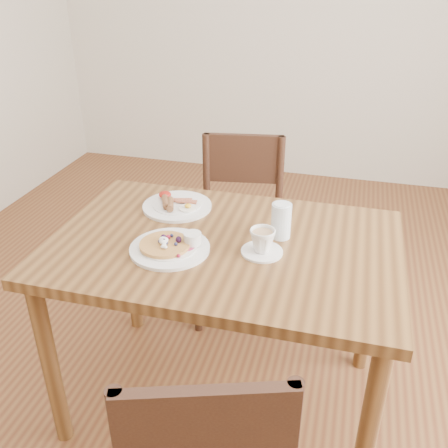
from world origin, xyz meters
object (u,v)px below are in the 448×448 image
at_px(pancake_plate, 171,246).
at_px(breakfast_plate, 176,205).
at_px(teacup_saucer, 262,243).
at_px(dining_table, 224,266).
at_px(chair_far, 240,220).
at_px(water_glass, 281,221).

bearing_deg(pancake_plate, breakfast_plate, 106.80).
bearing_deg(teacup_saucer, dining_table, 165.50).
xyz_separation_m(dining_table, teacup_saucer, (0.14, -0.04, 0.14)).
bearing_deg(breakfast_plate, pancake_plate, -73.20).
bearing_deg(dining_table, pancake_plate, -148.36).
xyz_separation_m(chair_far, pancake_plate, (-0.07, -0.74, 0.27)).
xyz_separation_m(dining_table, pancake_plate, (-0.16, -0.10, 0.11)).
distance_m(dining_table, chair_far, 0.67).
bearing_deg(dining_table, breakfast_plate, 140.29).
distance_m(dining_table, water_glass, 0.26).
xyz_separation_m(teacup_saucer, water_glass, (0.04, 0.12, 0.02)).
xyz_separation_m(breakfast_plate, water_glass, (0.43, -0.12, 0.05)).
bearing_deg(pancake_plate, teacup_saucer, 11.60).
bearing_deg(water_glass, teacup_saucer, -108.62).
bearing_deg(breakfast_plate, dining_table, -39.71).
relative_size(dining_table, pancake_plate, 4.44).
relative_size(breakfast_plate, water_glass, 2.13).
xyz_separation_m(breakfast_plate, teacup_saucer, (0.39, -0.25, 0.03)).
distance_m(breakfast_plate, water_glass, 0.45).
distance_m(chair_far, water_glass, 0.70).
xyz_separation_m(chair_far, water_glass, (0.27, -0.55, 0.32)).
height_order(breakfast_plate, teacup_saucer, teacup_saucer).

